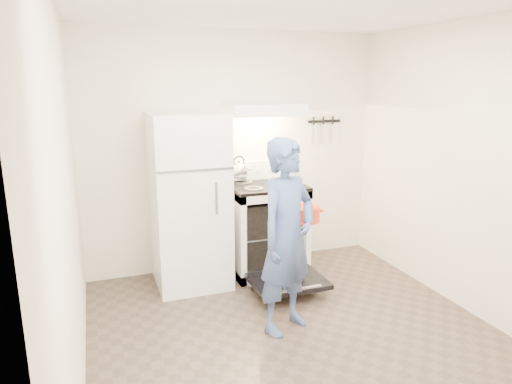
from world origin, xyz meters
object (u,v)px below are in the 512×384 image
refrigerator (189,201)px  tea_kettle (239,169)px  person (287,237)px  dutch_oven (304,214)px  stove_body (266,229)px

refrigerator → tea_kettle: 0.66m
tea_kettle → person: size_ratio=0.18×
tea_kettle → dutch_oven: bearing=-74.6°
tea_kettle → person: (-0.03, -1.35, -0.30)m
dutch_oven → refrigerator: bearing=137.2°
refrigerator → dutch_oven: refrigerator is taller
dutch_oven → stove_body: bearing=93.4°
tea_kettle → stove_body: bearing=-39.7°
stove_body → tea_kettle: bearing=140.3°
tea_kettle → person: bearing=-91.4°
refrigerator → tea_kettle: bearing=20.4°
refrigerator → person: bearing=-64.3°
tea_kettle → dutch_oven: tea_kettle is taller
stove_body → tea_kettle: size_ratio=3.28×
refrigerator → stove_body: size_ratio=1.85×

